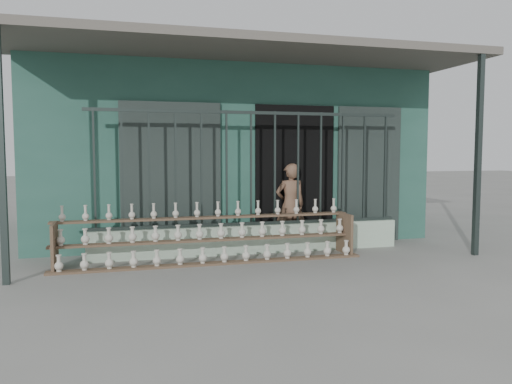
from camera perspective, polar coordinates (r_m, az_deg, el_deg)
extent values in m
plane|color=slate|center=(6.79, 2.23, -9.11)|extent=(60.00, 60.00, 0.00)
cube|color=#285447|center=(10.77, -4.60, 4.55)|extent=(7.00, 5.00, 3.20)
cube|color=black|center=(8.61, 4.36, 1.87)|extent=(1.40, 0.12, 2.40)
cube|color=#1E2925|center=(8.12, -9.66, 1.66)|extent=(1.60, 0.08, 2.40)
cube|color=#1E2925|center=(9.14, 12.75, 1.93)|extent=(1.20, 0.08, 2.40)
cube|color=#59544C|center=(7.90, -0.39, 15.86)|extent=(7.40, 2.00, 0.12)
cube|color=#283330|center=(6.68, -27.09, 3.60)|extent=(0.08, 0.08, 3.10)
cube|color=#283330|center=(8.43, 24.05, 3.81)|extent=(0.08, 0.08, 3.10)
cube|color=#AECBAF|center=(7.96, -0.57, -5.40)|extent=(5.00, 0.20, 0.45)
cube|color=#283330|center=(7.60, -17.99, 2.43)|extent=(0.03, 0.03, 1.80)
cube|color=#283330|center=(7.60, -15.04, 2.50)|extent=(0.03, 0.03, 1.80)
cube|color=#283330|center=(7.61, -12.08, 2.56)|extent=(0.03, 0.03, 1.80)
cube|color=#283330|center=(7.64, -9.14, 2.61)|extent=(0.03, 0.03, 1.80)
cube|color=#283330|center=(7.69, -6.24, 2.65)|extent=(0.03, 0.03, 1.80)
cube|color=#283330|center=(7.76, -3.38, 2.69)|extent=(0.03, 0.03, 1.80)
cube|color=#283330|center=(7.85, -0.57, 2.72)|extent=(0.03, 0.03, 1.80)
cube|color=#283330|center=(7.96, 2.16, 2.74)|extent=(0.03, 0.03, 1.80)
cube|color=#283330|center=(8.08, 4.82, 2.76)|extent=(0.03, 0.03, 1.80)
cube|color=#283330|center=(8.22, 7.39, 2.77)|extent=(0.03, 0.03, 1.80)
cube|color=#283330|center=(8.38, 9.86, 2.77)|extent=(0.03, 0.03, 1.80)
cube|color=#283330|center=(8.55, 12.25, 2.77)|extent=(0.03, 0.03, 1.80)
cube|color=#283330|center=(8.74, 14.53, 2.76)|extent=(0.03, 0.03, 1.80)
cube|color=#283330|center=(7.87, -0.58, 9.06)|extent=(5.00, 0.04, 0.05)
cube|color=#283330|center=(7.92, -0.57, -3.62)|extent=(5.00, 0.04, 0.05)
cube|color=brown|center=(7.23, -4.86, -8.14)|extent=(4.50, 0.18, 0.03)
cube|color=brown|center=(7.41, -5.22, -5.46)|extent=(4.50, 0.18, 0.03)
cube|color=brown|center=(7.61, -5.57, -2.92)|extent=(4.50, 0.18, 0.03)
cube|color=brown|center=(7.36, -22.03, -5.82)|extent=(0.04, 0.55, 0.64)
cube|color=brown|center=(8.06, 10.06, -4.67)|extent=(0.04, 0.55, 0.64)
imported|color=brown|center=(8.47, 3.95, -1.51)|extent=(0.53, 0.35, 1.42)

